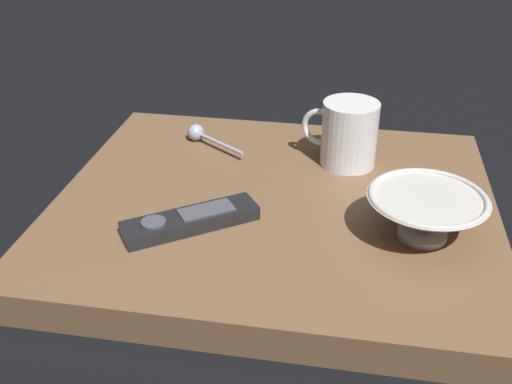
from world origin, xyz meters
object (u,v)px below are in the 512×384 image
object	(u,v)px
coffee_mug	(348,134)
tv_remote_near	(191,220)
cereal_bowl	(425,213)
teaspoon	(199,134)

from	to	relation	value
coffee_mug	tv_remote_near	distance (m)	0.30
cereal_bowl	coffee_mug	distance (m)	0.22
coffee_mug	teaspoon	xyz separation A→B (m)	(0.04, 0.25, -0.04)
coffee_mug	teaspoon	size ratio (longest dim) A/B	1.09
tv_remote_near	teaspoon	bearing A→B (deg)	12.13
coffee_mug	teaspoon	distance (m)	0.25
teaspoon	tv_remote_near	xyz separation A→B (m)	(-0.26, -0.06, -0.00)
cereal_bowl	teaspoon	size ratio (longest dim) A/B	1.38
cereal_bowl	tv_remote_near	xyz separation A→B (m)	(-0.03, 0.30, -0.03)
coffee_mug	tv_remote_near	world-z (taller)	coffee_mug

